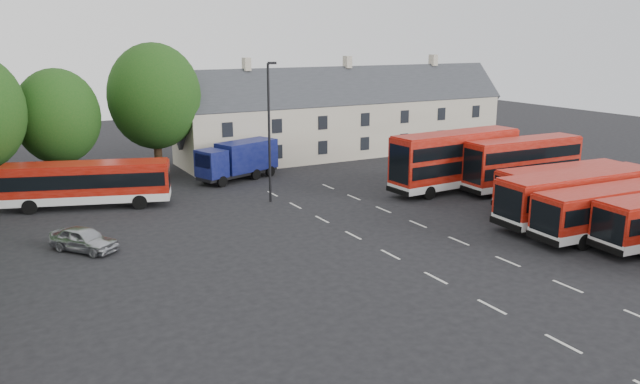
{
  "coord_description": "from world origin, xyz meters",
  "views": [
    {
      "loc": [
        -19.47,
        -25.24,
        11.94
      ],
      "look_at": [
        -0.7,
        9.0,
        2.2
      ],
      "focal_mm": 35.0,
      "sensor_mm": 36.0,
      "label": 1
    }
  ],
  "objects": [
    {
      "name": "terrace_houses",
      "position": [
        14.0,
        30.0,
        3.86
      ],
      "size": [
        35.7,
        7.13,
        10.06
      ],
      "color": "beige",
      "rests_on": "ground"
    },
    {
      "name": "bus_dd_north",
      "position": [
        13.23,
        12.1,
        2.67
      ],
      "size": [
        11.58,
        3.29,
        4.69
      ],
      "rotation": [
        0.0,
        0.0,
        0.06
      ],
      "color": "silver",
      "rests_on": "ground"
    },
    {
      "name": "bus_north",
      "position": [
        -13.25,
        20.76,
        1.95
      ],
      "size": [
        11.73,
        6.09,
        3.25
      ],
      "rotation": [
        0.0,
        0.0,
        -0.32
      ],
      "color": "silver",
      "rests_on": "ground"
    },
    {
      "name": "bus_dd_south",
      "position": [
        17.85,
        9.42,
        2.4
      ],
      "size": [
        10.33,
        2.66,
        4.21
      ],
      "rotation": [
        0.0,
        0.0,
        -0.03
      ],
      "color": "silver",
      "rests_on": "ground"
    },
    {
      "name": "lamppost",
      "position": [
        -1.1,
        15.9,
        5.46
      ],
      "size": [
        0.71,
        0.36,
        10.23
      ],
      "rotation": [
        0.0,
        0.0,
        -0.19
      ],
      "color": "black",
      "rests_on": "ground"
    },
    {
      "name": "box_truck",
      "position": [
        -0.45,
        23.94,
        1.82
      ],
      "size": [
        7.76,
        4.64,
        3.24
      ],
      "rotation": [
        0.0,
        0.0,
        0.34
      ],
      "color": "black",
      "rests_on": "ground"
    },
    {
      "name": "lane_markings",
      "position": [
        2.5,
        2.0,
        0.01
      ],
      "size": [
        5.15,
        33.8,
        0.01
      ],
      "color": "beige",
      "rests_on": "ground"
    },
    {
      "name": "ground",
      "position": [
        0.0,
        0.0,
        0.0
      ],
      "size": [
        140.0,
        140.0,
        0.0
      ],
      "primitive_type": "plane",
      "color": "black",
      "rests_on": "ground"
    },
    {
      "name": "bus_row_e",
      "position": [
        16.66,
        4.44,
        1.79
      ],
      "size": [
        10.72,
        3.25,
        2.99
      ],
      "rotation": [
        0.0,
        0.0,
        -0.08
      ],
      "color": "silver",
      "rests_on": "ground"
    },
    {
      "name": "bus_row_d",
      "position": [
        14.28,
        1.19,
        2.04
      ],
      "size": [
        12.13,
        3.39,
        3.39
      ],
      "rotation": [
        0.0,
        0.0,
        -0.05
      ],
      "color": "silver",
      "rests_on": "ground"
    },
    {
      "name": "silver_car",
      "position": [
        -15.03,
        10.98,
        0.71
      ],
      "size": [
        3.86,
        4.32,
        1.42
      ],
      "primitive_type": "imported",
      "rotation": [
        0.0,
        0.0,
        0.65
      ],
      "color": "#ADB0B5",
      "rests_on": "ground"
    },
    {
      "name": "bus_row_c",
      "position": [
        13.72,
        -1.78,
        1.88
      ],
      "size": [
        11.16,
        3.15,
        3.12
      ],
      "rotation": [
        0.0,
        0.0,
        -0.05
      ],
      "color": "silver",
      "rests_on": "ground"
    }
  ]
}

